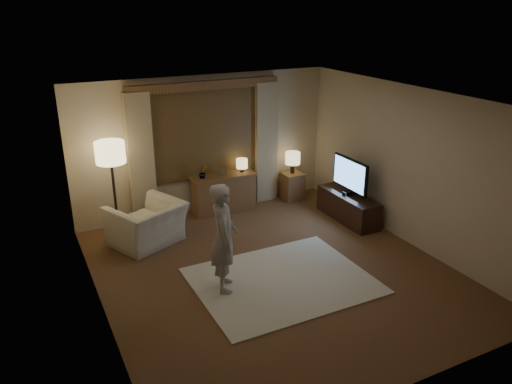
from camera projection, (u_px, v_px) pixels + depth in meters
room at (259, 179)px, 7.49m from camera, size 5.04×5.54×2.64m
rug at (282, 281)px, 7.29m from camera, size 2.50×2.00×0.02m
sideboard at (223, 194)px, 9.61m from camera, size 1.20×0.40×0.70m
picture_frame at (223, 172)px, 9.45m from camera, size 0.16×0.02×0.20m
plant at (203, 172)px, 9.27m from camera, size 0.17×0.13×0.30m
table_lamp_sideboard at (242, 164)px, 9.58m from camera, size 0.22×0.22×0.30m
floor_lamp at (111, 158)px, 8.20m from camera, size 0.49×0.49×1.69m
armchair at (147, 224)px, 8.29m from camera, size 1.40×1.33×0.72m
side_table at (292, 186)px, 10.23m from camera, size 0.40×0.40×0.56m
table_lamp_side at (293, 159)px, 10.02m from camera, size 0.30×0.30×0.44m
tv_stand at (348, 207)px, 9.26m from camera, size 0.45×1.40×0.50m
tv at (350, 175)px, 9.04m from camera, size 0.23×0.95×0.69m
person at (224, 238)px, 6.82m from camera, size 0.55×0.66×1.57m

